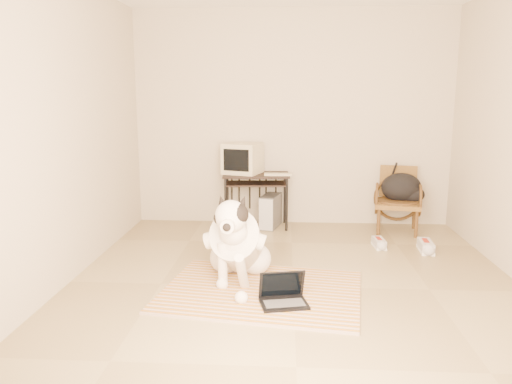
# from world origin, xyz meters

# --- Properties ---
(floor) EXTENTS (4.50, 4.50, 0.00)m
(floor) POSITION_xyz_m (0.00, 0.00, 0.00)
(floor) COLOR #94825A
(floor) RESTS_ON ground
(wall_back) EXTENTS (4.50, 0.00, 4.50)m
(wall_back) POSITION_xyz_m (0.00, 2.25, 1.35)
(wall_back) COLOR #C0B39D
(wall_back) RESTS_ON floor
(wall_front) EXTENTS (4.50, 0.00, 4.50)m
(wall_front) POSITION_xyz_m (0.00, -2.25, 1.35)
(wall_front) COLOR #C0B39D
(wall_front) RESTS_ON floor
(wall_left) EXTENTS (0.00, 4.50, 4.50)m
(wall_left) POSITION_xyz_m (-2.00, 0.00, 1.35)
(wall_left) COLOR #C0B39D
(wall_left) RESTS_ON floor
(rug) EXTENTS (1.82, 1.49, 0.02)m
(rug) POSITION_xyz_m (-0.27, -0.14, 0.01)
(rug) COLOR #BA721B
(rug) RESTS_ON floor
(dog) EXTENTS (0.58, 1.21, 0.87)m
(dog) POSITION_xyz_m (-0.50, 0.12, 0.34)
(dog) COLOR white
(dog) RESTS_ON rug
(laptop) EXTENTS (0.42, 0.34, 0.26)m
(laptop) POSITION_xyz_m (-0.09, -0.40, 0.08)
(laptop) COLOR black
(laptop) RESTS_ON rug
(computer_desk) EXTENTS (0.84, 0.50, 0.68)m
(computer_desk) POSITION_xyz_m (-0.44, 1.98, 0.59)
(computer_desk) COLOR black
(computer_desk) RESTS_ON floor
(crt_monitor) EXTENTS (0.53, 0.51, 0.38)m
(crt_monitor) POSITION_xyz_m (-0.62, 2.02, 0.87)
(crt_monitor) COLOR beige
(crt_monitor) RESTS_ON computer_desk
(desk_keyboard) EXTENTS (0.34, 0.13, 0.02)m
(desk_keyboard) POSITION_xyz_m (-0.17, 1.89, 0.69)
(desk_keyboard) COLOR beige
(desk_keyboard) RESTS_ON computer_desk
(pc_tower) EXTENTS (0.28, 0.47, 0.41)m
(pc_tower) POSITION_xyz_m (-0.26, 1.99, 0.21)
(pc_tower) COLOR #49494B
(pc_tower) RESTS_ON floor
(rattan_chair) EXTENTS (0.60, 0.59, 0.79)m
(rattan_chair) POSITION_xyz_m (1.29, 1.89, 0.40)
(rattan_chair) COLOR brown
(rattan_chair) RESTS_ON floor
(backpack) EXTENTS (0.51, 0.40, 0.36)m
(backpack) POSITION_xyz_m (1.35, 1.91, 0.53)
(backpack) COLOR black
(backpack) RESTS_ON rattan_chair
(sneaker_left) EXTENTS (0.13, 0.28, 0.10)m
(sneaker_left) POSITION_xyz_m (0.96, 1.21, 0.04)
(sneaker_left) COLOR white
(sneaker_left) RESTS_ON floor
(sneaker_right) EXTENTS (0.16, 0.34, 0.12)m
(sneaker_right) POSITION_xyz_m (1.43, 1.08, 0.05)
(sneaker_right) COLOR white
(sneaker_right) RESTS_ON floor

